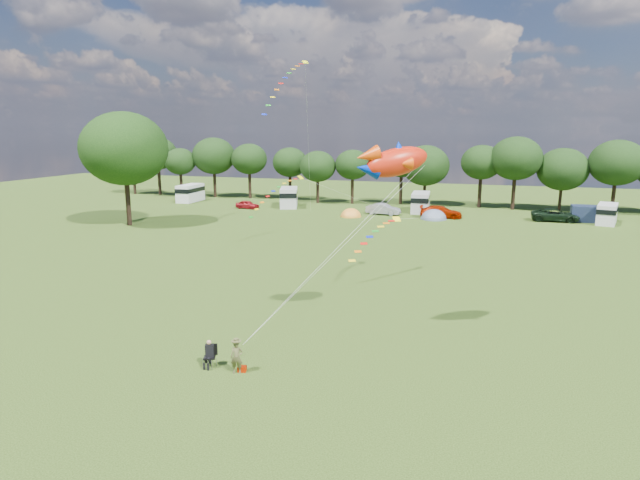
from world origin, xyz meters
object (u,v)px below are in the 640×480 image
(tent_greyblue, at_px, (434,219))
(fish_kite, at_px, (391,162))
(tent_orange, at_px, (351,216))
(campervan_c, at_px, (421,202))
(car_a, at_px, (248,205))
(kite_flyer, at_px, (237,357))
(campervan_d, at_px, (607,213))
(camp_chair, at_px, (210,350))
(campervan_b, at_px, (289,197))
(campervan_a, at_px, (190,192))
(car_b, at_px, (383,209))
(car_c, at_px, (441,212))
(big_tree, at_px, (124,149))
(car_d, at_px, (555,215))

(tent_greyblue, bearing_deg, fish_kite, -88.28)
(tent_orange, bearing_deg, campervan_c, 39.71)
(car_a, xyz_separation_m, kite_flyer, (21.93, -48.76, 0.20))
(campervan_d, bearing_deg, camp_chair, 166.00)
(campervan_b, distance_m, camp_chair, 54.17)
(campervan_a, height_order, campervan_b, campervan_b)
(tent_greyblue, xyz_separation_m, camp_chair, (-6.20, -47.04, 0.80))
(car_a, distance_m, tent_greyblue, 26.61)
(campervan_a, height_order, kite_flyer, campervan_a)
(campervan_b, bearing_deg, kite_flyer, 179.88)
(car_b, height_order, campervan_b, campervan_b)
(campervan_d, bearing_deg, fish_kite, 170.11)
(car_c, bearing_deg, kite_flyer, 170.19)
(car_a, relative_size, campervan_a, 0.64)
(big_tree, distance_m, fish_kite, 43.55)
(car_a, distance_m, campervan_d, 46.92)
(car_b, distance_m, campervan_b, 15.05)
(tent_greyblue, bearing_deg, car_d, 10.93)
(tent_orange, relative_size, kite_flyer, 1.91)
(car_b, height_order, fish_kite, fish_kite)
(campervan_b, distance_m, tent_greyblue, 22.10)
(campervan_c, height_order, fish_kite, fish_kite)
(campervan_d, relative_size, kite_flyer, 3.30)
(fish_kite, bearing_deg, camp_chair, -169.55)
(campervan_c, height_order, camp_chair, campervan_c)
(car_a, height_order, campervan_a, campervan_a)
(campervan_d, distance_m, kite_flyer, 56.04)
(campervan_b, xyz_separation_m, kite_flyer, (16.86, -52.26, -0.71))
(big_tree, height_order, car_c, big_tree)
(kite_flyer, relative_size, fish_kite, 0.38)
(campervan_d, height_order, tent_orange, campervan_d)
(car_a, height_order, car_c, car_c)
(big_tree, bearing_deg, campervan_b, 57.41)
(campervan_b, xyz_separation_m, campervan_c, (19.13, 0.71, -0.06))
(campervan_c, relative_size, tent_orange, 1.84)
(car_c, distance_m, car_d, 13.91)
(campervan_c, bearing_deg, fish_kite, -178.86)
(big_tree, height_order, kite_flyer, big_tree)
(campervan_c, distance_m, campervan_d, 22.87)
(car_d, distance_m, campervan_d, 5.76)
(car_b, xyz_separation_m, tent_orange, (-3.75, -2.85, -0.73))
(big_tree, xyz_separation_m, campervan_a, (-4.16, 21.04, -7.58))
(car_a, height_order, tent_greyblue, tent_greyblue)
(car_a, bearing_deg, car_b, -83.69)
(big_tree, relative_size, camp_chair, 9.72)
(car_c, bearing_deg, tent_greyblue, 145.70)
(car_c, relative_size, tent_greyblue, 1.41)
(camp_chair, bearing_deg, car_c, 59.85)
(car_a, xyz_separation_m, car_d, (41.15, 1.40, 0.19))
(campervan_a, xyz_separation_m, campervan_b, (16.99, -0.98, 0.06))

